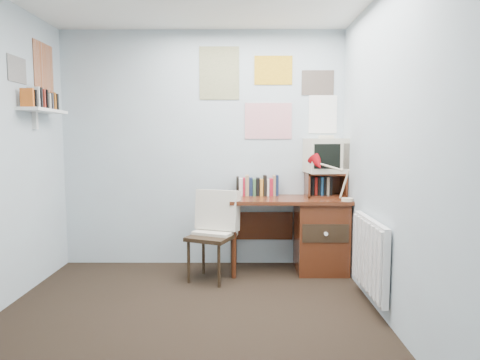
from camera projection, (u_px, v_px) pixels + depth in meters
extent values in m
plane|color=black|center=(182.00, 336.00, 2.97)|extent=(3.50, 3.50, 0.00)
cube|color=#A5AFBC|center=(203.00, 149.00, 4.59)|extent=(3.00, 0.02, 2.50)
cube|color=#A5AFBC|center=(405.00, 156.00, 2.84)|extent=(0.02, 3.50, 2.50)
cube|color=#572614|center=(289.00, 200.00, 4.36)|extent=(1.20, 0.55, 0.03)
cube|color=#572614|center=(321.00, 236.00, 4.40)|extent=(0.50, 0.50, 0.72)
cylinder|color=#572614|center=(234.00, 242.00, 4.17)|extent=(0.04, 0.04, 0.72)
cylinder|color=#572614|center=(235.00, 231.00, 4.63)|extent=(0.04, 0.04, 0.72)
cube|color=#572614|center=(263.00, 226.00, 4.65)|extent=(0.64, 0.02, 0.30)
cube|color=black|center=(211.00, 237.00, 4.10)|extent=(0.56, 0.55, 0.84)
cube|color=#AA0B13|center=(348.00, 181.00, 4.12)|extent=(0.29, 0.25, 0.40)
cube|color=#572614|center=(325.00, 185.00, 4.46)|extent=(0.40, 0.30, 0.25)
cube|color=beige|center=(326.00, 154.00, 4.45)|extent=(0.45, 0.43, 0.39)
cube|color=#572614|center=(265.00, 185.00, 4.53)|extent=(0.60, 0.14, 0.22)
cube|color=white|center=(370.00, 255.00, 3.47)|extent=(0.09, 0.80, 0.60)
cube|color=white|center=(43.00, 111.00, 3.91)|extent=(0.20, 0.62, 0.24)
cube|color=white|center=(268.00, 92.00, 4.52)|extent=(1.20, 0.01, 0.90)
cube|color=white|center=(31.00, 68.00, 3.87)|extent=(0.01, 0.70, 0.60)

